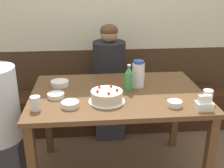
{
  "coord_description": "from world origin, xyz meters",
  "views": [
    {
      "loc": [
        -0.23,
        -2.01,
        1.62
      ],
      "look_at": [
        -0.04,
        0.05,
        0.83
      ],
      "focal_mm": 45.0,
      "sensor_mm": 36.0,
      "label": 1
    }
  ],
  "objects_px": {
    "water_pitcher": "(138,74)",
    "bowl_soup_white": "(56,95)",
    "bench_seat": "(109,110)",
    "glass_water_tall": "(208,97)",
    "bowl_rice_small": "(60,83)",
    "birthday_cake": "(107,96)",
    "glass_tumbler_short": "(140,76)",
    "person_teal_shirt": "(109,85)",
    "glass_shot_small": "(36,103)",
    "bowl_side_dish": "(175,104)",
    "soju_bottle": "(129,78)",
    "napkin_holder": "(204,105)",
    "bowl_sauce_shallow": "(70,104)"
  },
  "relations": [
    {
      "from": "bowl_sauce_shallow",
      "to": "person_teal_shirt",
      "type": "bearing_deg",
      "value": 69.76
    },
    {
      "from": "napkin_holder",
      "to": "glass_shot_small",
      "type": "relative_size",
      "value": 1.13
    },
    {
      "from": "bench_seat",
      "to": "glass_water_tall",
      "type": "height_order",
      "value": "glass_water_tall"
    },
    {
      "from": "glass_tumbler_short",
      "to": "napkin_holder",
      "type": "bearing_deg",
      "value": -61.71
    },
    {
      "from": "bench_seat",
      "to": "bowl_side_dish",
      "type": "xyz_separation_m",
      "value": [
        0.37,
        -1.12,
        0.59
      ]
    },
    {
      "from": "napkin_holder",
      "to": "bowl_side_dish",
      "type": "relative_size",
      "value": 1.08
    },
    {
      "from": "bowl_soup_white",
      "to": "person_teal_shirt",
      "type": "bearing_deg",
      "value": 59.11
    },
    {
      "from": "glass_tumbler_short",
      "to": "person_teal_shirt",
      "type": "xyz_separation_m",
      "value": [
        -0.23,
        0.47,
        -0.25
      ]
    },
    {
      "from": "soju_bottle",
      "to": "glass_shot_small",
      "type": "xyz_separation_m",
      "value": [
        -0.67,
        -0.28,
        -0.05
      ]
    },
    {
      "from": "bowl_soup_white",
      "to": "person_teal_shirt",
      "type": "height_order",
      "value": "person_teal_shirt"
    },
    {
      "from": "glass_water_tall",
      "to": "person_teal_shirt",
      "type": "bearing_deg",
      "value": 122.66
    },
    {
      "from": "napkin_holder",
      "to": "bowl_sauce_shallow",
      "type": "xyz_separation_m",
      "value": [
        -0.9,
        0.13,
        -0.02
      ]
    },
    {
      "from": "water_pitcher",
      "to": "bowl_soup_white",
      "type": "relative_size",
      "value": 1.76
    },
    {
      "from": "bowl_sauce_shallow",
      "to": "birthday_cake",
      "type": "bearing_deg",
      "value": 14.38
    },
    {
      "from": "bench_seat",
      "to": "glass_tumbler_short",
      "type": "height_order",
      "value": "glass_tumbler_short"
    },
    {
      "from": "water_pitcher",
      "to": "glass_water_tall",
      "type": "bearing_deg",
      "value": -39.95
    },
    {
      "from": "soju_bottle",
      "to": "glass_shot_small",
      "type": "distance_m",
      "value": 0.73
    },
    {
      "from": "bowl_rice_small",
      "to": "glass_shot_small",
      "type": "height_order",
      "value": "glass_shot_small"
    },
    {
      "from": "soju_bottle",
      "to": "bowl_rice_small",
      "type": "xyz_separation_m",
      "value": [
        -0.55,
        0.16,
        -0.08
      ]
    },
    {
      "from": "bowl_soup_white",
      "to": "water_pitcher",
      "type": "bearing_deg",
      "value": 14.49
    },
    {
      "from": "birthday_cake",
      "to": "water_pitcher",
      "type": "height_order",
      "value": "water_pitcher"
    },
    {
      "from": "bench_seat",
      "to": "bowl_rice_small",
      "type": "bearing_deg",
      "value": -125.34
    },
    {
      "from": "water_pitcher",
      "to": "glass_water_tall",
      "type": "distance_m",
      "value": 0.57
    },
    {
      "from": "bowl_rice_small",
      "to": "birthday_cake",
      "type": "bearing_deg",
      "value": -43.98
    },
    {
      "from": "birthday_cake",
      "to": "bowl_sauce_shallow",
      "type": "distance_m",
      "value": 0.27
    },
    {
      "from": "bench_seat",
      "to": "bowl_sauce_shallow",
      "type": "bearing_deg",
      "value": -108.43
    },
    {
      "from": "bowl_rice_small",
      "to": "bowl_soup_white",
      "type": "bearing_deg",
      "value": -92.11
    },
    {
      "from": "napkin_holder",
      "to": "glass_water_tall",
      "type": "distance_m",
      "value": 0.12
    },
    {
      "from": "bowl_sauce_shallow",
      "to": "person_teal_shirt",
      "type": "relative_size",
      "value": 0.1
    },
    {
      "from": "bench_seat",
      "to": "bowl_side_dish",
      "type": "distance_m",
      "value": 1.32
    },
    {
      "from": "bowl_soup_white",
      "to": "glass_shot_small",
      "type": "bearing_deg",
      "value": -120.18
    },
    {
      "from": "bench_seat",
      "to": "glass_tumbler_short",
      "type": "distance_m",
      "value": 0.87
    },
    {
      "from": "soju_bottle",
      "to": "bench_seat",
      "type": "bearing_deg",
      "value": 96.38
    },
    {
      "from": "bench_seat",
      "to": "bowl_soup_white",
      "type": "relative_size",
      "value": 20.82
    },
    {
      "from": "bench_seat",
      "to": "glass_shot_small",
      "type": "height_order",
      "value": "glass_shot_small"
    },
    {
      "from": "bowl_side_dish",
      "to": "bowl_sauce_shallow",
      "type": "distance_m",
      "value": 0.72
    },
    {
      "from": "water_pitcher",
      "to": "bowl_side_dish",
      "type": "height_order",
      "value": "water_pitcher"
    },
    {
      "from": "glass_tumbler_short",
      "to": "glass_shot_small",
      "type": "xyz_separation_m",
      "value": [
        -0.81,
        -0.5,
        0.01
      ]
    },
    {
      "from": "birthday_cake",
      "to": "glass_water_tall",
      "type": "xyz_separation_m",
      "value": [
        0.71,
        -0.09,
        0.01
      ]
    },
    {
      "from": "birthday_cake",
      "to": "glass_water_tall",
      "type": "distance_m",
      "value": 0.72
    },
    {
      "from": "bowl_sauce_shallow",
      "to": "glass_shot_small",
      "type": "xyz_separation_m",
      "value": [
        -0.23,
        -0.02,
        0.03
      ]
    },
    {
      "from": "birthday_cake",
      "to": "bowl_rice_small",
      "type": "height_order",
      "value": "birthday_cake"
    },
    {
      "from": "water_pitcher",
      "to": "bowl_soup_white",
      "type": "height_order",
      "value": "water_pitcher"
    },
    {
      "from": "birthday_cake",
      "to": "glass_water_tall",
      "type": "bearing_deg",
      "value": -7.23
    },
    {
      "from": "bench_seat",
      "to": "bowl_soup_white",
      "type": "height_order",
      "value": "bowl_soup_white"
    },
    {
      "from": "water_pitcher",
      "to": "person_teal_shirt",
      "type": "bearing_deg",
      "value": 107.15
    },
    {
      "from": "bench_seat",
      "to": "bowl_side_dish",
      "type": "height_order",
      "value": "bowl_side_dish"
    },
    {
      "from": "person_teal_shirt",
      "to": "bowl_sauce_shallow",
      "type": "bearing_deg",
      "value": -20.24
    },
    {
      "from": "bench_seat",
      "to": "soju_bottle",
      "type": "distance_m",
      "value": 1.05
    },
    {
      "from": "birthday_cake",
      "to": "bowl_side_dish",
      "type": "height_order",
      "value": "birthday_cake"
    }
  ]
}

